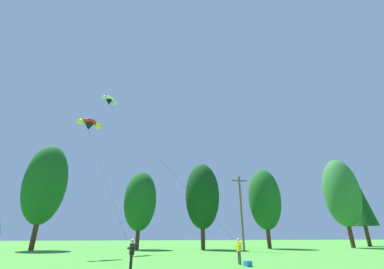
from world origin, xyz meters
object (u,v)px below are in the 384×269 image
kite_flyer_near (132,252)px  parafoil_kite_mid_white (110,100)px  utility_pole (241,210)px  kite_flyer_mid (239,249)px  picnic_cooler (248,264)px  parafoil_kite_high_red_yellow (89,124)px

kite_flyer_near → parafoil_kite_mid_white: (-5.76, 19.55, 20.28)m
utility_pole → kite_flyer_mid: utility_pole is taller
kite_flyer_mid → picnic_cooler: bearing=-86.5°
parafoil_kite_high_red_yellow → picnic_cooler: parafoil_kite_high_red_yellow is taller
kite_flyer_mid → parafoil_kite_high_red_yellow: parafoil_kite_high_red_yellow is taller
kite_flyer_mid → picnic_cooler: size_ratio=3.25×
parafoil_kite_high_red_yellow → picnic_cooler: size_ratio=26.19×
parafoil_kite_high_red_yellow → parafoil_kite_mid_white: parafoil_kite_mid_white is taller
kite_flyer_near → kite_flyer_mid: (7.32, 2.27, 0.00)m
parafoil_kite_mid_white → kite_flyer_near: bearing=-73.6°
kite_flyer_near → parafoil_kite_high_red_yellow: parafoil_kite_high_red_yellow is taller
utility_pole → kite_flyer_near: bearing=-129.2°
kite_flyer_near → picnic_cooler: size_ratio=3.25×
utility_pole → parafoil_kite_high_red_yellow: 21.96m
kite_flyer_near → utility_pole: bearing=50.8°
utility_pole → parafoil_kite_high_red_yellow: bearing=-169.5°
kite_flyer_mid → parafoil_kite_high_red_yellow: size_ratio=0.12×
kite_flyer_mid → parafoil_kite_mid_white: bearing=127.1°
utility_pole → kite_flyer_mid: size_ratio=5.58×
kite_flyer_near → parafoil_kite_mid_white: 28.75m
utility_pole → picnic_cooler: utility_pole is taller
kite_flyer_near → picnic_cooler: (7.39, 1.02, -0.83)m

